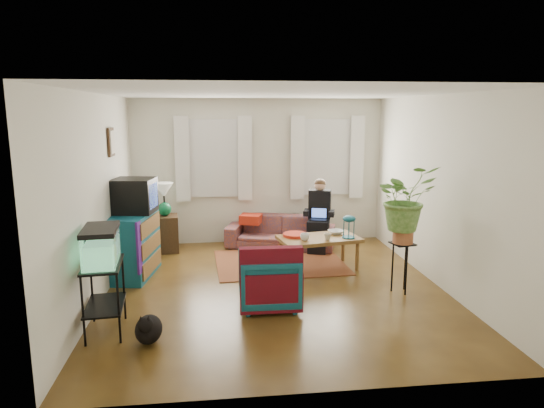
{
  "coord_description": "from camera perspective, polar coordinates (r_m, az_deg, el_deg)",
  "views": [
    {
      "loc": [
        -0.78,
        -6.21,
        2.38
      ],
      "look_at": [
        0.0,
        0.4,
        1.1
      ],
      "focal_mm": 32.0,
      "sensor_mm": 36.0,
      "label": 1
    }
  ],
  "objects": [
    {
      "name": "curtains_right",
      "position": [
        8.88,
        6.54,
        5.45
      ],
      "size": [
        1.36,
        0.06,
        1.5
      ],
      "primitive_type": "cube",
      "color": "white",
      "rests_on": "wall_back"
    },
    {
      "name": "dresser",
      "position": [
        7.34,
        -16.03,
        -4.66
      ],
      "size": [
        0.67,
        1.1,
        0.93
      ],
      "primitive_type": "cube",
      "rotation": [
        0.0,
        0.0,
        -0.16
      ],
      "color": "#105365",
      "rests_on": "floor"
    },
    {
      "name": "seated_person",
      "position": [
        8.45,
        5.56,
        -1.62
      ],
      "size": [
        0.62,
        0.69,
        1.12
      ],
      "primitive_type": null,
      "rotation": [
        0.0,
        0.0,
        -0.3
      ],
      "color": "black",
      "rests_on": "sofa"
    },
    {
      "name": "window_left",
      "position": [
        8.73,
        -6.86,
        5.35
      ],
      "size": [
        1.08,
        0.04,
        1.38
      ],
      "primitive_type": "cube",
      "color": "white",
      "rests_on": "wall_back"
    },
    {
      "name": "serape_throw",
      "position": [
        5.7,
        -0.09,
        -8.11
      ],
      "size": [
        0.74,
        0.18,
        0.61
      ],
      "primitive_type": "cube",
      "rotation": [
        0.0,
        0.0,
        -0.01
      ],
      "color": "#9E0A0A",
      "rests_on": "armchair"
    },
    {
      "name": "wall_back",
      "position": [
        8.81,
        -1.61,
        3.83
      ],
      "size": [
        4.5,
        0.01,
        2.6
      ],
      "primitive_type": "cube",
      "color": "silver",
      "rests_on": "floor"
    },
    {
      "name": "picture_frame",
      "position": [
        7.21,
        -18.33,
        6.93
      ],
      "size": [
        0.04,
        0.32,
        0.4
      ],
      "primitive_type": "cube",
      "color": "#3D2616",
      "rests_on": "wall_left"
    },
    {
      "name": "area_rug",
      "position": [
        7.79,
        0.88,
        -6.85
      ],
      "size": [
        2.07,
        1.69,
        0.01
      ],
      "primitive_type": "cube",
      "rotation": [
        0.0,
        0.0,
        0.05
      ],
      "color": "brown",
      "rests_on": "floor"
    },
    {
      "name": "crt_tv",
      "position": [
        7.28,
        -15.91,
        0.96
      ],
      "size": [
        0.64,
        0.6,
        0.5
      ],
      "primitive_type": "cube",
      "rotation": [
        0.0,
        0.0,
        -0.16
      ],
      "color": "black",
      "rests_on": "dresser"
    },
    {
      "name": "snack_tray",
      "position": [
        7.43,
        2.73,
        -3.64
      ],
      "size": [
        0.43,
        0.43,
        0.04
      ],
      "primitive_type": "cylinder",
      "rotation": [
        0.0,
        0.0,
        0.18
      ],
      "color": "#B21414",
      "rests_on": "coffee_table"
    },
    {
      "name": "plant_stand",
      "position": [
        6.7,
        14.97,
        -7.23
      ],
      "size": [
        0.34,
        0.34,
        0.68
      ],
      "primitive_type": "cube",
      "rotation": [
        0.0,
        0.0,
        0.22
      ],
      "color": "black",
      "rests_on": "floor"
    },
    {
      "name": "wall_right",
      "position": [
        6.99,
        19.05,
        1.4
      ],
      "size": [
        0.01,
        5.0,
        2.6
      ],
      "primitive_type": "cube",
      "color": "silver",
      "rests_on": "floor"
    },
    {
      "name": "table_lamp",
      "position": [
        8.4,
        -12.57,
        0.44
      ],
      "size": [
        0.35,
        0.35,
        0.57
      ],
      "primitive_type": null,
      "rotation": [
        0.0,
        0.0,
        0.09
      ],
      "color": "white",
      "rests_on": "side_table"
    },
    {
      "name": "window_right",
      "position": [
        8.96,
        6.42,
        5.5
      ],
      "size": [
        1.08,
        0.04,
        1.38
      ],
      "primitive_type": "cube",
      "color": "white",
      "rests_on": "wall_back"
    },
    {
      "name": "floor",
      "position": [
        6.69,
        0.41,
        -9.94
      ],
      "size": [
        4.5,
        5.0,
        0.01
      ],
      "primitive_type": "cube",
      "color": "#4F2B14",
      "rests_on": "ground"
    },
    {
      "name": "ceiling",
      "position": [
        6.26,
        0.44,
        12.91
      ],
      "size": [
        4.5,
        5.0,
        0.01
      ],
      "primitive_type": "cube",
      "color": "white",
      "rests_on": "wall_back"
    },
    {
      "name": "sofa",
      "position": [
        8.57,
        1.02,
        -2.7
      ],
      "size": [
        2.01,
        1.27,
        0.73
      ],
      "primitive_type": "imported",
      "rotation": [
        0.0,
        0.0,
        -0.3
      ],
      "color": "brown",
      "rests_on": "floor"
    },
    {
      "name": "armchair",
      "position": [
        6.02,
        -0.37,
        -8.62
      ],
      "size": [
        0.73,
        0.68,
        0.74
      ],
      "primitive_type": "imported",
      "rotation": [
        0.0,
        0.0,
        3.13
      ],
      "color": "#12696F",
      "rests_on": "floor"
    },
    {
      "name": "cup_a",
      "position": [
        7.19,
        3.88,
        -3.88
      ],
      "size": [
        0.16,
        0.16,
        0.11
      ],
      "primitive_type": "imported",
      "rotation": [
        0.0,
        0.0,
        0.18
      ],
      "color": "white",
      "rests_on": "coffee_table"
    },
    {
      "name": "coffee_table",
      "position": [
        7.47,
        5.52,
        -5.75
      ],
      "size": [
        1.3,
        0.86,
        0.5
      ],
      "primitive_type": "cube",
      "rotation": [
        0.0,
        0.0,
        0.18
      ],
      "color": "olive",
      "rests_on": "floor"
    },
    {
      "name": "aquarium",
      "position": [
        5.45,
        -19.48,
        -4.6
      ],
      "size": [
        0.4,
        0.66,
        0.41
      ],
      "primitive_type": "cube",
      "rotation": [
        0.0,
        0.0,
        0.09
      ],
      "color": "#7FD899",
      "rests_on": "aquarium_stand"
    },
    {
      "name": "wall_front",
      "position": [
        3.94,
        4.97,
        -5.04
      ],
      "size": [
        4.5,
        0.01,
        2.6
      ],
      "primitive_type": "cube",
      "color": "silver",
      "rests_on": "floor"
    },
    {
      "name": "birdcage",
      "position": [
        7.38,
        9.04,
        -2.64
      ],
      "size": [
        0.23,
        0.23,
        0.35
      ],
      "primitive_type": null,
      "rotation": [
        0.0,
        0.0,
        0.18
      ],
      "color": "#115B6B",
      "rests_on": "coffee_table"
    },
    {
      "name": "aquarium_stand",
      "position": [
        5.64,
        -19.09,
        -10.42
      ],
      "size": [
        0.45,
        0.73,
        0.78
      ],
      "primitive_type": "cube",
      "rotation": [
        0.0,
        0.0,
        0.09
      ],
      "color": "black",
      "rests_on": "floor"
    },
    {
      "name": "potted_plant",
      "position": [
        6.5,
        15.31,
        -0.46
      ],
      "size": [
        0.9,
        0.82,
        0.86
      ],
      "primitive_type": "imported",
      "rotation": [
        0.0,
        0.0,
        0.22
      ],
      "color": "#599947",
      "rests_on": "plant_stand"
    },
    {
      "name": "side_table",
      "position": [
        8.52,
        -12.41,
        -3.41
      ],
      "size": [
        0.47,
        0.47,
        0.63
      ],
      "primitive_type": "cube",
      "rotation": [
        0.0,
        0.0,
        0.09
      ],
      "color": "#3E2417",
      "rests_on": "floor"
    },
    {
      "name": "curtains_left",
      "position": [
        8.65,
        -6.86,
        5.3
      ],
      "size": [
        1.36,
        0.06,
        1.5
      ],
      "primitive_type": "cube",
      "color": "white",
      "rests_on": "wall_back"
    },
    {
      "name": "bowl",
      "position": [
        7.62,
        7.52,
        -3.29
      ],
      "size": [
        0.27,
        0.27,
        0.06
      ],
      "primitive_type": "imported",
      "rotation": [
        0.0,
        0.0,
        0.18
      ],
      "color": "white",
      "rests_on": "coffee_table"
    },
    {
      "name": "cup_b",
      "position": [
        7.23,
        6.56,
        -3.85
      ],
      "size": [
        0.13,
        0.13,
        0.1
      ],
      "primitive_type": "imported",
      "rotation": [
        0.0,
        0.0,
        0.18
      ],
      "color": "beige",
      "rests_on": "coffee_table"
    },
    {
      "name": "black_cat",
      "position": [
        5.34,
        -14.32,
        -13.78
      ],
      "size": [
        0.29,
        0.43,
        0.36
      ],
      "primitive_type": "ellipsoid",
      "rotation": [
        0.0,
        0.0,
        -0.03
      ],
      "color": "black",
      "rests_on": "floor"
    },
    {
      "name": "wall_left",
      "position": [
        6.47,
        -19.77,
        0.64
      ],
      "size": [
        0.01,
        5.0,
        2.6
      ],
      "primitive_type": "cube",
      "color": "silver",
      "rests_on": "floor"
    }
  ]
}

